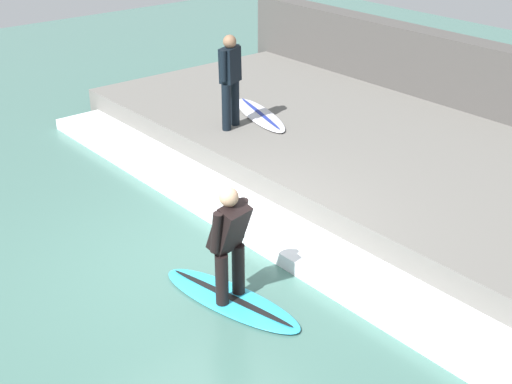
{
  "coord_description": "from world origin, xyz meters",
  "views": [
    {
      "loc": [
        -4.32,
        -6.25,
        4.62
      ],
      "look_at": [
        0.84,
        0.0,
        0.7
      ],
      "focal_mm": 50.0,
      "sensor_mm": 36.0,
      "label": 1
    }
  ],
  "objects_px": {
    "surfer_waiting_near": "(230,77)",
    "surfboard_waiting_near": "(260,115)",
    "surfer_riding": "(230,239)",
    "surfboard_riding": "(231,299)"
  },
  "relations": [
    {
      "from": "surfer_waiting_near",
      "to": "surfboard_waiting_near",
      "type": "height_order",
      "value": "surfer_waiting_near"
    },
    {
      "from": "surfboard_riding",
      "to": "surfboard_waiting_near",
      "type": "xyz_separation_m",
      "value": [
        3.3,
        3.44,
        0.51
      ]
    },
    {
      "from": "surfboard_riding",
      "to": "surfer_riding",
      "type": "xyz_separation_m",
      "value": [
        0.0,
        0.0,
        0.79
      ]
    },
    {
      "from": "surfer_waiting_near",
      "to": "surfer_riding",
      "type": "bearing_deg",
      "value": -127.92
    },
    {
      "from": "surfer_waiting_near",
      "to": "surfboard_waiting_near",
      "type": "bearing_deg",
      "value": 7.89
    },
    {
      "from": "surfer_waiting_near",
      "to": "surfboard_waiting_near",
      "type": "xyz_separation_m",
      "value": [
        0.69,
        0.1,
        -0.82
      ]
    },
    {
      "from": "surfboard_waiting_near",
      "to": "surfer_waiting_near",
      "type": "bearing_deg",
      "value": -172.11
    },
    {
      "from": "surfboard_riding",
      "to": "surfboard_waiting_near",
      "type": "relative_size",
      "value": 1.05
    },
    {
      "from": "surfer_riding",
      "to": "surfer_waiting_near",
      "type": "bearing_deg",
      "value": 52.08
    },
    {
      "from": "surfboard_riding",
      "to": "surfer_waiting_near",
      "type": "relative_size",
      "value": 1.31
    }
  ]
}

